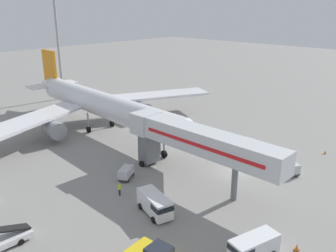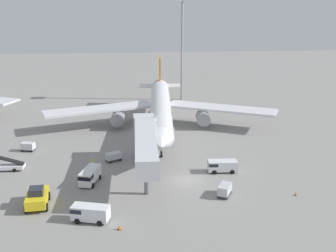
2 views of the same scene
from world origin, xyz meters
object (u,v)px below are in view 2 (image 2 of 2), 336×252
(service_van_mid_center, at_px, (222,165))
(baggage_cart_mid_left, at_px, (225,190))
(belt_loader_truck, at_px, (3,166))
(baggage_cart_near_left, at_px, (28,146))
(safety_cone_bravo, at_px, (119,227))
(baggage_cart_outer_right, at_px, (113,156))
(jet_bridge, at_px, (145,142))
(safety_cone_alpha, at_px, (296,194))
(airplane_at_gate, at_px, (160,107))
(pushback_tug, at_px, (37,197))
(service_van_rear_right, at_px, (89,212))
(apron_light_mast, at_px, (182,30))
(ground_crew_worker_foreground, at_px, (92,163))
(service_van_mid_right, at_px, (90,175))

(service_van_mid_center, bearing_deg, baggage_cart_mid_left, -99.29)
(belt_loader_truck, xyz_separation_m, baggage_cart_near_left, (2.00, 8.46, 0.09))
(baggage_cart_near_left, bearing_deg, safety_cone_bravo, -59.47)
(baggage_cart_outer_right, bearing_deg, jet_bridge, -52.09)
(safety_cone_alpha, bearing_deg, airplane_at_gate, 116.64)
(pushback_tug, relative_size, service_van_rear_right, 1.07)
(safety_cone_bravo, distance_m, apron_light_mast, 68.49)
(baggage_cart_near_left, bearing_deg, airplane_at_gate, 24.44)
(pushback_tug, distance_m, belt_loader_truck, 14.97)
(jet_bridge, xyz_separation_m, safety_cone_alpha, (20.38, -8.64, -5.23))
(pushback_tug, relative_size, service_van_mid_center, 1.13)
(airplane_at_gate, bearing_deg, belt_loader_truck, -143.49)
(service_van_rear_right, relative_size, apron_light_mast, 0.19)
(safety_cone_bravo, bearing_deg, ground_crew_worker_foreground, 103.44)
(service_van_mid_center, bearing_deg, apron_light_mast, 90.38)
(airplane_at_gate, xyz_separation_m, apron_light_mast, (7.47, 25.11, 13.52))
(jet_bridge, bearing_deg, ground_crew_worker_foreground, 155.32)
(service_van_mid_right, xyz_separation_m, safety_cone_alpha, (28.65, -6.67, -0.96))
(service_van_rear_right, relative_size, baggage_cart_mid_left, 1.62)
(belt_loader_truck, xyz_separation_m, ground_crew_worker_foreground, (13.98, -0.43, 0.12))
(service_van_mid_center, distance_m, safety_cone_alpha, 12.41)
(service_van_mid_center, xyz_separation_m, service_van_mid_right, (-20.15, -2.34, 0.15))
(jet_bridge, bearing_deg, belt_loader_truck, 169.20)
(jet_bridge, xyz_separation_m, service_van_mid_right, (-8.27, -1.98, -4.27))
(apron_light_mast, bearing_deg, pushback_tug, -114.41)
(airplane_at_gate, xyz_separation_m, baggage_cart_near_left, (-24.42, -11.10, -3.79))
(service_van_mid_right, bearing_deg, ground_crew_worker_foreground, 90.69)
(service_van_rear_right, distance_m, baggage_cart_near_left, 28.82)
(service_van_mid_right, distance_m, apron_light_mast, 57.20)
(belt_loader_truck, bearing_deg, apron_light_mast, 52.82)
(baggage_cart_outer_right, height_order, baggage_cart_mid_left, baggage_cart_mid_left)
(ground_crew_worker_foreground, relative_size, safety_cone_alpha, 3.01)
(safety_cone_bravo, bearing_deg, pushback_tug, 147.25)
(service_van_mid_center, bearing_deg, baggage_cart_outer_right, 160.03)
(baggage_cart_outer_right, height_order, safety_cone_bravo, baggage_cart_outer_right)
(baggage_cart_near_left, xyz_separation_m, apron_light_mast, (31.89, 36.21, 17.32))
(pushback_tug, distance_m, service_van_mid_center, 27.82)
(service_van_rear_right, height_order, baggage_cart_outer_right, service_van_rear_right)
(pushback_tug, xyz_separation_m, baggage_cart_mid_left, (25.04, 0.72, -0.38))
(service_van_mid_center, distance_m, service_van_mid_right, 20.29)
(baggage_cart_near_left, height_order, baggage_cart_mid_left, baggage_cart_mid_left)
(pushback_tug, height_order, apron_light_mast, apron_light_mast)
(belt_loader_truck, bearing_deg, pushback_tug, -58.43)
(service_van_mid_right, bearing_deg, apron_light_mast, 68.72)
(airplane_at_gate, bearing_deg, baggage_cart_near_left, -155.56)
(belt_loader_truck, height_order, service_van_rear_right, belt_loader_truck)
(safety_cone_alpha, distance_m, apron_light_mast, 60.93)
(belt_loader_truck, relative_size, baggage_cart_mid_left, 2.19)
(service_van_rear_right, distance_m, safety_cone_bravo, 4.42)
(apron_light_mast, bearing_deg, service_van_mid_right, -111.28)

